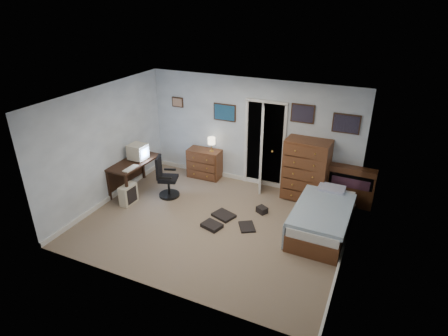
{
  "coord_description": "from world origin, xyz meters",
  "views": [
    {
      "loc": [
        2.78,
        -5.61,
        4.16
      ],
      "look_at": [
        0.1,
        0.3,
        1.1
      ],
      "focal_mm": 30.0,
      "sensor_mm": 36.0,
      "label": 1
    }
  ],
  "objects_px": {
    "office_chair": "(166,181)",
    "low_dresser": "(205,163)",
    "tall_dresser": "(306,170)",
    "bed": "(322,218)",
    "computer_desk": "(132,168)"
  },
  "relations": [
    {
      "from": "bed",
      "to": "low_dresser",
      "type": "bearing_deg",
      "value": 160.43
    },
    {
      "from": "office_chair",
      "to": "low_dresser",
      "type": "xyz_separation_m",
      "value": [
        0.34,
        1.21,
        -0.01
      ]
    },
    {
      "from": "computer_desk",
      "to": "bed",
      "type": "xyz_separation_m",
      "value": [
        4.27,
        0.13,
        -0.28
      ]
    },
    {
      "from": "computer_desk",
      "to": "office_chair",
      "type": "relative_size",
      "value": 1.36
    },
    {
      "from": "low_dresser",
      "to": "bed",
      "type": "height_order",
      "value": "low_dresser"
    },
    {
      "from": "tall_dresser",
      "to": "low_dresser",
      "type": "bearing_deg",
      "value": -177.21
    },
    {
      "from": "office_chair",
      "to": "tall_dresser",
      "type": "relative_size",
      "value": 0.69
    },
    {
      "from": "computer_desk",
      "to": "bed",
      "type": "relative_size",
      "value": 0.69
    },
    {
      "from": "low_dresser",
      "to": "tall_dresser",
      "type": "xyz_separation_m",
      "value": [
        2.48,
        -0.02,
        0.33
      ]
    },
    {
      "from": "bed",
      "to": "tall_dresser",
      "type": "bearing_deg",
      "value": 118.89
    },
    {
      "from": "computer_desk",
      "to": "tall_dresser",
      "type": "height_order",
      "value": "tall_dresser"
    },
    {
      "from": "computer_desk",
      "to": "office_chair",
      "type": "bearing_deg",
      "value": 6.98
    },
    {
      "from": "low_dresser",
      "to": "bed",
      "type": "distance_m",
      "value": 3.29
    },
    {
      "from": "computer_desk",
      "to": "bed",
      "type": "distance_m",
      "value": 4.28
    },
    {
      "from": "computer_desk",
      "to": "tall_dresser",
      "type": "xyz_separation_m",
      "value": [
        3.67,
        1.26,
        0.12
      ]
    }
  ]
}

